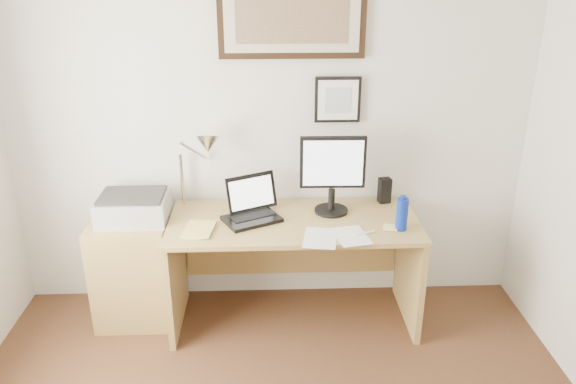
{
  "coord_description": "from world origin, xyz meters",
  "views": [
    {
      "loc": [
        -0.01,
        -1.62,
        2.29
      ],
      "look_at": [
        0.1,
        1.43,
        1.03
      ],
      "focal_mm": 35.0,
      "sensor_mm": 36.0,
      "label": 1
    }
  ],
  "objects_px": {
    "book": "(185,229)",
    "desk": "(293,246)",
    "water_bottle": "(402,214)",
    "laptop": "(252,209)",
    "printer": "(133,207)",
    "lcd_monitor": "(333,171)",
    "side_cabinet": "(134,272)"
  },
  "relations": [
    {
      "from": "book",
      "to": "printer",
      "type": "distance_m",
      "value": 0.42
    },
    {
      "from": "laptop",
      "to": "printer",
      "type": "height_order",
      "value": "laptop"
    },
    {
      "from": "side_cabinet",
      "to": "water_bottle",
      "type": "xyz_separation_m",
      "value": [
        1.72,
        -0.21,
        0.49
      ]
    },
    {
      "from": "side_cabinet",
      "to": "book",
      "type": "xyz_separation_m",
      "value": [
        0.39,
        -0.17,
        0.39
      ]
    },
    {
      "from": "water_bottle",
      "to": "book",
      "type": "height_order",
      "value": "water_bottle"
    },
    {
      "from": "desk",
      "to": "printer",
      "type": "relative_size",
      "value": 3.64
    },
    {
      "from": "side_cabinet",
      "to": "book",
      "type": "distance_m",
      "value": 0.58
    },
    {
      "from": "printer",
      "to": "lcd_monitor",
      "type": "bearing_deg",
      "value": 0.93
    },
    {
      "from": "lcd_monitor",
      "to": "laptop",
      "type": "bearing_deg",
      "value": -173.4
    },
    {
      "from": "book",
      "to": "lcd_monitor",
      "type": "xyz_separation_m",
      "value": [
        0.93,
        0.23,
        0.28
      ]
    },
    {
      "from": "laptop",
      "to": "side_cabinet",
      "type": "bearing_deg",
      "value": -179.99
    },
    {
      "from": "water_bottle",
      "to": "laptop",
      "type": "height_order",
      "value": "laptop"
    },
    {
      "from": "lcd_monitor",
      "to": "printer",
      "type": "bearing_deg",
      "value": -179.07
    },
    {
      "from": "book",
      "to": "lcd_monitor",
      "type": "bearing_deg",
      "value": 14.05
    },
    {
      "from": "water_bottle",
      "to": "book",
      "type": "relative_size",
      "value": 0.85
    },
    {
      "from": "laptop",
      "to": "lcd_monitor",
      "type": "relative_size",
      "value": 0.82
    },
    {
      "from": "book",
      "to": "side_cabinet",
      "type": "bearing_deg",
      "value": 156.25
    },
    {
      "from": "side_cabinet",
      "to": "desk",
      "type": "relative_size",
      "value": 0.46
    },
    {
      "from": "water_bottle",
      "to": "printer",
      "type": "relative_size",
      "value": 0.47
    },
    {
      "from": "book",
      "to": "lcd_monitor",
      "type": "height_order",
      "value": "lcd_monitor"
    },
    {
      "from": "book",
      "to": "desk",
      "type": "bearing_deg",
      "value": 17.02
    },
    {
      "from": "side_cabinet",
      "to": "lcd_monitor",
      "type": "height_order",
      "value": "lcd_monitor"
    },
    {
      "from": "desk",
      "to": "lcd_monitor",
      "type": "height_order",
      "value": "lcd_monitor"
    },
    {
      "from": "printer",
      "to": "water_bottle",
      "type": "bearing_deg",
      "value": -8.42
    },
    {
      "from": "side_cabinet",
      "to": "lcd_monitor",
      "type": "relative_size",
      "value": 1.4
    },
    {
      "from": "book",
      "to": "desk",
      "type": "height_order",
      "value": "book"
    },
    {
      "from": "water_bottle",
      "to": "lcd_monitor",
      "type": "distance_m",
      "value": 0.52
    },
    {
      "from": "water_bottle",
      "to": "laptop",
      "type": "distance_m",
      "value": 0.95
    },
    {
      "from": "book",
      "to": "desk",
      "type": "relative_size",
      "value": 0.15
    },
    {
      "from": "lcd_monitor",
      "to": "desk",
      "type": "bearing_deg",
      "value": -174.27
    },
    {
      "from": "book",
      "to": "laptop",
      "type": "relative_size",
      "value": 0.56
    },
    {
      "from": "side_cabinet",
      "to": "desk",
      "type": "distance_m",
      "value": 1.08
    }
  ]
}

